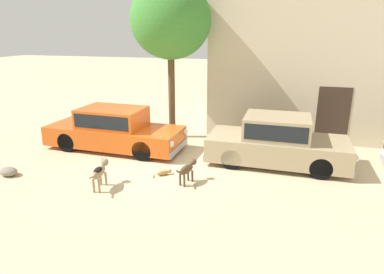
{
  "coord_description": "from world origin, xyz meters",
  "views": [
    {
      "loc": [
        3.49,
        -9.02,
        3.95
      ],
      "look_at": [
        0.93,
        0.2,
        0.9
      ],
      "focal_mm": 31.22,
      "sensor_mm": 36.0,
      "label": 1
    }
  ],
  "objects_px": {
    "parked_sedan_second": "(277,141)",
    "stray_dog_tan": "(187,169)",
    "stray_dog_spotted": "(100,171)",
    "stray_cat": "(164,173)",
    "acacia_tree_left": "(170,21)",
    "parked_sedan_nearest": "(114,129)"
  },
  "relations": [
    {
      "from": "parked_sedan_nearest",
      "to": "stray_cat",
      "type": "xyz_separation_m",
      "value": [
        2.44,
        -1.71,
        -0.64
      ]
    },
    {
      "from": "parked_sedan_second",
      "to": "stray_dog_tan",
      "type": "bearing_deg",
      "value": -136.58
    },
    {
      "from": "parked_sedan_nearest",
      "to": "acacia_tree_left",
      "type": "distance_m",
      "value": 4.29
    },
    {
      "from": "stray_dog_spotted",
      "to": "stray_dog_tan",
      "type": "height_order",
      "value": "stray_dog_spotted"
    },
    {
      "from": "parked_sedan_second",
      "to": "acacia_tree_left",
      "type": "distance_m",
      "value": 5.62
    },
    {
      "from": "stray_dog_spotted",
      "to": "stray_cat",
      "type": "bearing_deg",
      "value": -54.77
    },
    {
      "from": "parked_sedan_nearest",
      "to": "acacia_tree_left",
      "type": "height_order",
      "value": "acacia_tree_left"
    },
    {
      "from": "parked_sedan_nearest",
      "to": "stray_cat",
      "type": "bearing_deg",
      "value": -33.16
    },
    {
      "from": "parked_sedan_second",
      "to": "stray_dog_tan",
      "type": "distance_m",
      "value": 3.06
    },
    {
      "from": "parked_sedan_second",
      "to": "stray_dog_tan",
      "type": "relative_size",
      "value": 4.75
    },
    {
      "from": "stray_cat",
      "to": "acacia_tree_left",
      "type": "xyz_separation_m",
      "value": [
        -0.94,
        3.53,
        4.22
      ]
    },
    {
      "from": "parked_sedan_nearest",
      "to": "parked_sedan_second",
      "type": "xyz_separation_m",
      "value": [
        5.49,
        0.05,
        0.03
      ]
    },
    {
      "from": "parked_sedan_nearest",
      "to": "stray_cat",
      "type": "height_order",
      "value": "parked_sedan_nearest"
    },
    {
      "from": "stray_dog_spotted",
      "to": "stray_cat",
      "type": "distance_m",
      "value": 1.82
    },
    {
      "from": "parked_sedan_second",
      "to": "stray_cat",
      "type": "height_order",
      "value": "parked_sedan_second"
    },
    {
      "from": "parked_sedan_nearest",
      "to": "acacia_tree_left",
      "type": "bearing_deg",
      "value": 52.29
    },
    {
      "from": "stray_dog_spotted",
      "to": "acacia_tree_left",
      "type": "relative_size",
      "value": 0.2
    },
    {
      "from": "parked_sedan_nearest",
      "to": "stray_dog_spotted",
      "type": "bearing_deg",
      "value": -66.97
    },
    {
      "from": "parked_sedan_second",
      "to": "stray_dog_tan",
      "type": "xyz_separation_m",
      "value": [
        -2.25,
        -2.05,
        -0.35
      ]
    },
    {
      "from": "stray_dog_tan",
      "to": "acacia_tree_left",
      "type": "height_order",
      "value": "acacia_tree_left"
    },
    {
      "from": "stray_dog_spotted",
      "to": "stray_dog_tan",
      "type": "distance_m",
      "value": 2.3
    },
    {
      "from": "acacia_tree_left",
      "to": "parked_sedan_nearest",
      "type": "bearing_deg",
      "value": -129.54
    }
  ]
}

